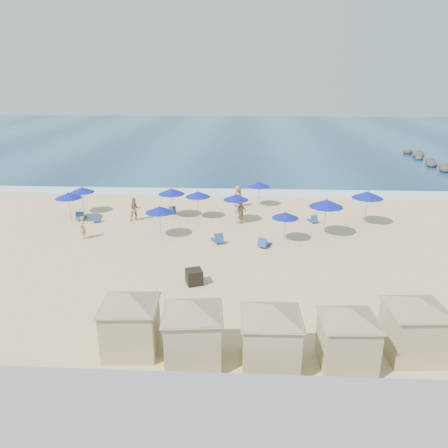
% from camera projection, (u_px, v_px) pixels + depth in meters
% --- Properties ---
extents(ground, '(160.00, 160.00, 0.00)m').
position_uv_depth(ground, '(222.00, 259.00, 26.03)').
color(ground, '#D9BE89').
rests_on(ground, ground).
extents(ocean, '(160.00, 80.00, 0.06)m').
position_uv_depth(ocean, '(239.00, 136.00, 77.99)').
color(ocean, navy).
rests_on(ocean, ground).
extents(surf_line, '(160.00, 2.50, 0.08)m').
position_uv_depth(surf_line, '(231.00, 192.00, 40.66)').
color(surf_line, white).
rests_on(surf_line, ground).
extents(seawall, '(160.00, 6.10, 1.22)m').
position_uv_depth(seawall, '(199.00, 419.00, 13.07)').
color(seawall, gray).
rests_on(seawall, ground).
extents(trash_bin, '(1.03, 1.03, 0.80)m').
position_uv_depth(trash_bin, '(194.00, 277.00, 22.84)').
color(trash_bin, black).
rests_on(trash_bin, ground).
extents(cabana_0, '(4.42, 4.42, 2.78)m').
position_uv_depth(cabana_0, '(130.00, 315.00, 16.94)').
color(cabana_0, tan).
rests_on(cabana_0, ground).
extents(cabana_1, '(4.48, 4.48, 2.82)m').
position_uv_depth(cabana_1, '(193.00, 323.00, 16.32)').
color(cabana_1, tan).
rests_on(cabana_1, ground).
extents(cabana_2, '(4.51, 4.51, 2.83)m').
position_uv_depth(cabana_2, '(271.00, 328.00, 16.03)').
color(cabana_2, tan).
rests_on(cabana_2, ground).
extents(cabana_3, '(4.23, 4.23, 2.65)m').
position_uv_depth(cabana_3, '(348.00, 330.00, 16.08)').
color(cabana_3, tan).
rests_on(cabana_3, ground).
extents(cabana_4, '(4.44, 4.44, 2.79)m').
position_uv_depth(cabana_4, '(415.00, 319.00, 16.64)').
color(cabana_4, tan).
rests_on(cabana_4, ground).
extents(umbrella_0, '(2.01, 2.01, 2.29)m').
position_uv_depth(umbrella_0, '(68.00, 195.00, 32.24)').
color(umbrella_0, '#A5A8AD').
rests_on(umbrella_0, ground).
extents(umbrella_1, '(1.92, 1.92, 2.18)m').
position_uv_depth(umbrella_1, '(82.00, 190.00, 34.17)').
color(umbrella_1, '#A5A8AD').
rests_on(umbrella_1, ground).
extents(umbrella_2, '(1.96, 1.96, 2.23)m').
position_uv_depth(umbrella_2, '(160.00, 209.00, 29.04)').
color(umbrella_2, '#A5A8AD').
rests_on(umbrella_2, ground).
extents(umbrella_3, '(2.08, 2.08, 2.37)m').
position_uv_depth(umbrella_3, '(171.00, 191.00, 33.11)').
color(umbrella_3, '#A5A8AD').
rests_on(umbrella_3, ground).
extents(umbrella_4, '(1.93, 1.93, 2.20)m').
position_uv_depth(umbrella_4, '(198.00, 194.00, 32.88)').
color(umbrella_4, '#A5A8AD').
rests_on(umbrella_4, ground).
extents(umbrella_5, '(1.92, 1.92, 2.19)m').
position_uv_depth(umbrella_5, '(236.00, 197.00, 32.09)').
color(umbrella_5, '#A5A8AD').
rests_on(umbrella_5, ground).
extents(umbrella_6, '(1.82, 1.82, 2.07)m').
position_uv_depth(umbrella_6, '(285.00, 215.00, 28.32)').
color(umbrella_6, '#A5A8AD').
rests_on(umbrella_6, ground).
extents(umbrella_7, '(1.87, 1.87, 2.13)m').
position_uv_depth(umbrella_7, '(259.00, 184.00, 36.04)').
color(umbrella_7, '#A5A8AD').
rests_on(umbrella_7, ground).
extents(umbrella_8, '(2.27, 2.27, 2.59)m').
position_uv_depth(umbrella_8, '(368.00, 195.00, 31.39)').
color(umbrella_8, '#A5A8AD').
rests_on(umbrella_8, ground).
extents(umbrella_9, '(2.33, 2.33, 2.66)m').
position_uv_depth(umbrella_9, '(326.00, 203.00, 29.12)').
color(umbrella_9, '#A5A8AD').
rests_on(umbrella_9, ground).
extents(beach_chair_0, '(0.80, 1.42, 0.74)m').
position_uv_depth(beach_chair_0, '(81.00, 217.00, 33.02)').
color(beach_chair_0, navy).
rests_on(beach_chair_0, ground).
extents(beach_chair_1, '(0.84, 1.26, 0.64)m').
position_uv_depth(beach_chair_1, '(96.00, 219.00, 32.68)').
color(beach_chair_1, navy).
rests_on(beach_chair_1, ground).
extents(beach_chair_2, '(0.81, 1.29, 0.66)m').
position_uv_depth(beach_chair_2, '(172.00, 211.00, 34.60)').
color(beach_chair_2, navy).
rests_on(beach_chair_2, ground).
extents(beach_chair_3, '(1.00, 1.45, 0.73)m').
position_uv_depth(beach_chair_3, '(218.00, 239.00, 28.56)').
color(beach_chair_3, navy).
rests_on(beach_chair_3, ground).
extents(beach_chair_4, '(1.03, 1.38, 0.69)m').
position_uv_depth(beach_chair_4, '(264.00, 243.00, 27.86)').
color(beach_chair_4, navy).
rests_on(beach_chair_4, ground).
extents(beach_chair_5, '(0.72, 1.22, 0.63)m').
position_uv_depth(beach_chair_5, '(313.00, 219.00, 32.51)').
color(beach_chair_5, navy).
rests_on(beach_chair_5, ground).
extents(beachgoer_0, '(0.61, 0.69, 1.58)m').
position_uv_depth(beachgoer_0, '(83.00, 228.00, 29.05)').
color(beachgoer_0, tan).
rests_on(beachgoer_0, ground).
extents(beachgoer_1, '(1.07, 0.97, 1.77)m').
position_uv_depth(beachgoer_1, '(135.00, 209.00, 32.66)').
color(beachgoer_1, tan).
rests_on(beachgoer_1, ground).
extents(beachgoer_2, '(1.02, 0.95, 1.68)m').
position_uv_depth(beachgoer_2, '(241.00, 212.00, 32.06)').
color(beachgoer_2, tan).
rests_on(beachgoer_2, ground).
extents(beachgoer_3, '(1.04, 1.02, 1.80)m').
position_uv_depth(beachgoer_3, '(238.00, 196.00, 36.10)').
color(beachgoer_3, tan).
rests_on(beachgoer_3, ground).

